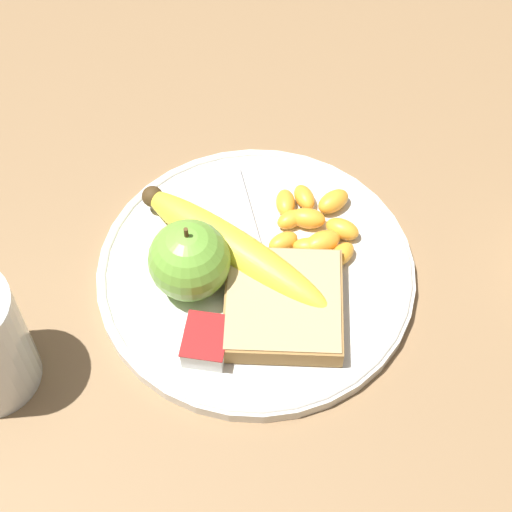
# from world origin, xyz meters

# --- Properties ---
(ground_plane) EXTENTS (3.00, 3.00, 0.00)m
(ground_plane) POSITION_xyz_m (0.00, 0.00, 0.00)
(ground_plane) COLOR olive
(plate) EXTENTS (0.28, 0.28, 0.01)m
(plate) POSITION_xyz_m (0.00, 0.00, 0.01)
(plate) COLOR silver
(plate) RESTS_ON ground_plane
(apple) EXTENTS (0.07, 0.07, 0.08)m
(apple) POSITION_xyz_m (-0.02, 0.05, 0.05)
(apple) COLOR #72B23D
(apple) RESTS_ON plate
(banana) EXTENTS (0.13, 0.19, 0.03)m
(banana) POSITION_xyz_m (0.01, 0.02, 0.03)
(banana) COLOR yellow
(banana) RESTS_ON plate
(bread_slice) EXTENTS (0.11, 0.11, 0.02)m
(bread_slice) POSITION_xyz_m (-0.04, -0.03, 0.02)
(bread_slice) COLOR olive
(bread_slice) RESTS_ON plate
(fork) EXTENTS (0.18, 0.08, 0.00)m
(fork) POSITION_xyz_m (0.01, -0.00, 0.01)
(fork) COLOR #B2B2B7
(fork) RESTS_ON plate
(jam_packet) EXTENTS (0.04, 0.04, 0.02)m
(jam_packet) POSITION_xyz_m (-0.08, 0.03, 0.02)
(jam_packet) COLOR silver
(jam_packet) RESTS_ON plate
(orange_segment_0) EXTENTS (0.02, 0.03, 0.02)m
(orange_segment_0) POSITION_xyz_m (0.03, -0.04, 0.02)
(orange_segment_0) COLOR #F9A32D
(orange_segment_0) RESTS_ON plate
(orange_segment_1) EXTENTS (0.03, 0.02, 0.02)m
(orange_segment_1) POSITION_xyz_m (0.07, -0.02, 0.02)
(orange_segment_1) COLOR #F9A32D
(orange_segment_1) RESTS_ON plate
(orange_segment_2) EXTENTS (0.04, 0.04, 0.02)m
(orange_segment_2) POSITION_xyz_m (0.08, -0.06, 0.02)
(orange_segment_2) COLOR #F9A32D
(orange_segment_2) RESTS_ON plate
(orange_segment_3) EXTENTS (0.03, 0.03, 0.02)m
(orange_segment_3) POSITION_xyz_m (0.08, -0.03, 0.02)
(orange_segment_3) COLOR #F9A32D
(orange_segment_3) RESTS_ON plate
(orange_segment_4) EXTENTS (0.03, 0.03, 0.02)m
(orange_segment_4) POSITION_xyz_m (0.02, -0.07, 0.02)
(orange_segment_4) COLOR #F9A32D
(orange_segment_4) RESTS_ON plate
(orange_segment_5) EXTENTS (0.03, 0.03, 0.02)m
(orange_segment_5) POSITION_xyz_m (0.05, -0.07, 0.02)
(orange_segment_5) COLOR #F9A32D
(orange_segment_5) RESTS_ON plate
(orange_segment_6) EXTENTS (0.02, 0.03, 0.02)m
(orange_segment_6) POSITION_xyz_m (0.05, -0.04, 0.02)
(orange_segment_6) COLOR #F9A32D
(orange_segment_6) RESTS_ON plate
(orange_segment_7) EXTENTS (0.03, 0.03, 0.02)m
(orange_segment_7) POSITION_xyz_m (0.03, -0.02, 0.02)
(orange_segment_7) COLOR #F9A32D
(orange_segment_7) RESTS_ON plate
(orange_segment_8) EXTENTS (0.04, 0.04, 0.02)m
(orange_segment_8) POSITION_xyz_m (0.03, -0.05, 0.02)
(orange_segment_8) COLOR #F9A32D
(orange_segment_8) RESTS_ON plate
(orange_segment_9) EXTENTS (0.03, 0.03, 0.01)m
(orange_segment_9) POSITION_xyz_m (0.05, -0.02, 0.02)
(orange_segment_9) COLOR #F9A32D
(orange_segment_9) RESTS_ON plate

